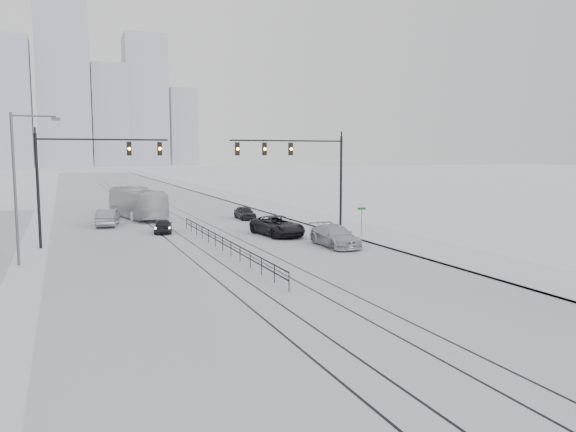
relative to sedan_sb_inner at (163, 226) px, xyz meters
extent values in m
cube|color=silver|center=(2.29, 19.63, -0.60)|extent=(22.00, 260.00, 0.02)
cube|color=silver|center=(15.79, 19.63, -0.53)|extent=(5.00, 260.00, 0.16)
cube|color=gray|center=(13.34, 19.63, -0.55)|extent=(0.10, 260.00, 0.12)
cube|color=black|center=(-0.31, -0.37, -0.59)|extent=(0.10, 180.00, 0.01)
cube|color=black|center=(1.09, -0.37, -0.59)|extent=(0.10, 180.00, 0.01)
cube|color=black|center=(3.49, -0.37, -0.59)|extent=(0.10, 180.00, 0.01)
cube|color=black|center=(4.89, -0.37, -0.59)|extent=(0.10, 180.00, 0.01)
cube|color=#ADB1BE|center=(-27.71, 219.63, 26.89)|extent=(18.00, 18.00, 55.00)
cube|color=#ADB1BE|center=(-5.71, 227.63, 35.39)|extent=(22.00, 22.00, 72.00)
cube|color=#ADB1BE|center=(14.29, 235.63, 23.39)|extent=(16.00, 16.00, 48.00)
cube|color=#ADB1BE|center=(32.29, 243.63, 31.39)|extent=(20.00, 20.00, 64.00)
cube|color=#ADB1BE|center=(52.29, 251.63, 19.39)|extent=(14.00, 14.00, 40.00)
cylinder|color=black|center=(13.79, -5.37, 3.39)|extent=(0.20, 0.20, 8.00)
cylinder|color=black|center=(9.04, -5.37, 6.99)|extent=(9.50, 0.12, 0.12)
cube|color=black|center=(4.89, -5.37, 6.34)|extent=(0.32, 0.24, 1.00)
sphere|color=orange|center=(4.89, -5.51, 6.34)|extent=(0.22, 0.22, 0.22)
cube|color=black|center=(7.09, -5.37, 6.34)|extent=(0.32, 0.24, 1.00)
sphere|color=orange|center=(7.09, -5.51, 6.34)|extent=(0.22, 0.22, 0.22)
cube|color=black|center=(9.29, -5.37, 6.34)|extent=(0.32, 0.24, 1.00)
sphere|color=orange|center=(9.29, -5.51, 6.34)|extent=(0.22, 0.22, 0.22)
cylinder|color=black|center=(-9.21, -4.37, 3.39)|extent=(0.20, 0.20, 8.00)
cylinder|color=black|center=(-4.71, -4.37, 6.99)|extent=(9.00, 0.12, 0.12)
cube|color=black|center=(-0.81, -4.37, 6.34)|extent=(0.32, 0.24, 1.00)
sphere|color=orange|center=(-0.81, -4.51, 6.34)|extent=(0.22, 0.22, 0.22)
cube|color=black|center=(-3.01, -4.37, 6.34)|extent=(0.32, 0.24, 1.00)
sphere|color=orange|center=(-3.01, -4.51, 6.34)|extent=(0.22, 0.22, 0.22)
cylinder|color=#595B60|center=(-10.21, -10.37, 3.89)|extent=(0.16, 0.16, 9.00)
cylinder|color=#595B60|center=(-9.01, -10.37, 8.19)|extent=(2.40, 0.10, 0.10)
cube|color=#595B60|center=(-7.81, -10.37, 8.04)|extent=(0.50, 0.25, 0.18)
cube|color=black|center=(2.29, -10.37, 0.34)|extent=(0.06, 24.00, 0.06)
cube|color=black|center=(2.29, -10.37, -0.06)|extent=(0.06, 24.00, 0.06)
cylinder|color=#595B60|center=(14.09, -8.37, 0.59)|extent=(0.06, 0.06, 2.40)
cube|color=#0C4C19|center=(14.09, -8.37, 1.69)|extent=(0.70, 0.04, 0.18)
imported|color=black|center=(0.00, 0.00, 0.00)|extent=(2.06, 3.77, 1.22)
imported|color=gray|center=(-3.94, 6.27, 0.17)|extent=(2.52, 4.98, 1.57)
imported|color=black|center=(8.28, -5.01, 0.18)|extent=(3.35, 6.00, 1.59)
imported|color=#B6B8BF|center=(10.22, -11.47, 0.15)|extent=(2.16, 5.27, 1.53)
imported|color=black|center=(9.25, 6.74, 0.04)|extent=(1.60, 3.84, 1.30)
imported|color=silver|center=(-0.69, 11.59, 0.95)|extent=(4.74, 11.46, 3.11)
camera|label=1|loc=(-7.57, -46.81, 6.05)|focal=35.00mm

